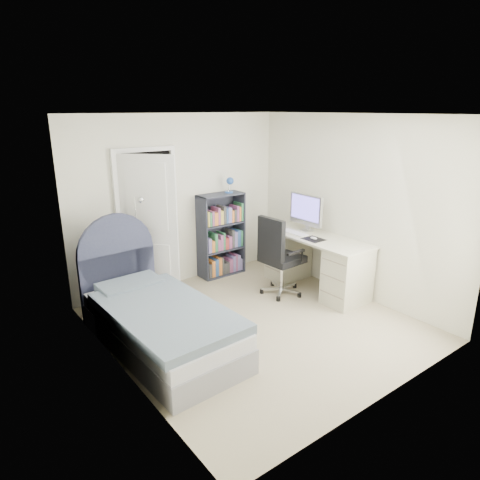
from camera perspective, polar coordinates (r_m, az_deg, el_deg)
room_shell at (r=4.94m, az=2.37°, el=1.77°), size 3.50×3.70×2.60m
door at (r=5.98m, az=-12.11°, el=2.01°), size 0.92×0.62×2.06m
bed at (r=4.95m, az=-10.98°, el=-10.36°), size 1.10×2.20×1.33m
nightstand at (r=5.86m, az=-15.91°, el=-5.70°), size 0.36×0.36×0.54m
floor_lamp at (r=5.84m, az=-13.04°, el=-2.84°), size 0.21×0.21×1.49m
bookcase at (r=6.75m, az=-2.42°, el=0.29°), size 0.73×0.31×1.55m
desk at (r=6.32m, az=10.03°, el=-2.70°), size 0.66×1.65×1.35m
office_chair at (r=5.98m, az=5.06°, el=-1.71°), size 0.60×0.61×1.15m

